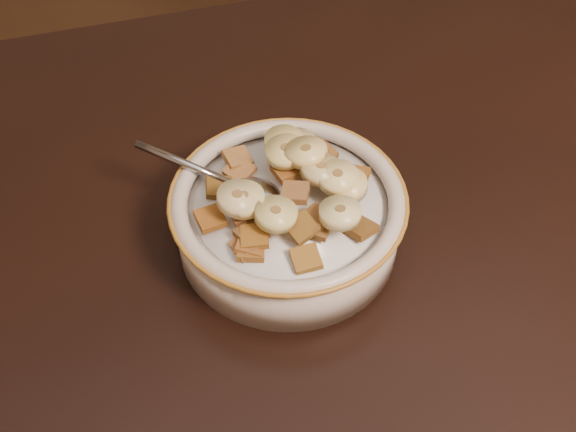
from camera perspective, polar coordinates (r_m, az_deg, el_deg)
name	(u,v)px	position (r m, az deg, el deg)	size (l,w,h in m)	color
chair	(415,64)	(1.27, 9.98, 11.78)	(0.40, 0.40, 0.91)	#361B13
cereal_bowl	(288,223)	(0.57, 0.00, -0.58)	(0.18, 0.18, 0.04)	silver
milk	(288,206)	(0.56, 0.00, 0.84)	(0.15, 0.15, 0.00)	white
spoon	(254,192)	(0.56, -2.70, 1.88)	(0.03, 0.04, 0.01)	gray
cereal_square_0	(317,225)	(0.53, 2.30, -0.74)	(0.02, 0.02, 0.01)	brown
cereal_square_1	(355,177)	(0.57, 5.32, 3.10)	(0.02, 0.02, 0.01)	#975A1A
cereal_square_2	(315,219)	(0.53, 2.19, -0.22)	(0.02, 0.02, 0.01)	brown
cereal_square_3	(250,249)	(0.52, -2.98, -2.64)	(0.02, 0.02, 0.01)	brown
cereal_square_4	(298,149)	(0.60, 0.78, 5.35)	(0.02, 0.02, 0.01)	brown
cereal_square_5	(295,193)	(0.54, 0.57, 1.86)	(0.02, 0.02, 0.01)	brown
cereal_square_6	(306,259)	(0.52, 1.45, -3.40)	(0.02, 0.02, 0.01)	olive
cereal_square_7	(287,171)	(0.56, -0.09, 3.60)	(0.02, 0.02, 0.01)	#935619
cereal_square_8	(360,228)	(0.54, 5.74, -0.96)	(0.02, 0.02, 0.01)	brown
cereal_square_9	(247,245)	(0.53, -3.30, -2.31)	(0.02, 0.02, 0.01)	brown
cereal_square_10	(302,228)	(0.52, 1.11, -0.93)	(0.02, 0.02, 0.01)	brown
cereal_square_11	(250,246)	(0.52, -2.98, -2.37)	(0.02, 0.02, 0.01)	brown
cereal_square_12	(252,234)	(0.53, -2.90, -1.41)	(0.02, 0.02, 0.01)	brown
cereal_square_13	(332,172)	(0.57, 3.52, 3.49)	(0.02, 0.02, 0.01)	brown
cereal_square_14	(341,182)	(0.56, 4.18, 2.67)	(0.02, 0.02, 0.01)	brown
cereal_square_15	(255,237)	(0.52, -2.66, -1.65)	(0.02, 0.02, 0.01)	brown
cereal_square_16	(219,188)	(0.56, -5.47, 2.25)	(0.02, 0.02, 0.01)	brown
cereal_square_17	(322,154)	(0.59, 2.67, 4.92)	(0.02, 0.02, 0.01)	#975F22
cereal_square_18	(210,218)	(0.54, -6.16, -0.19)	(0.02, 0.02, 0.01)	#9D601C
cereal_square_19	(238,158)	(0.58, -4.01, 4.57)	(0.02, 0.02, 0.01)	olive
cereal_square_20	(244,212)	(0.54, -3.53, 0.34)	(0.02, 0.02, 0.01)	brown
cereal_square_21	(239,170)	(0.58, -3.85, 3.61)	(0.02, 0.02, 0.01)	#9D6137
banana_slice_0	(308,154)	(0.57, 1.58, 4.95)	(0.03, 0.03, 0.01)	#E8DF81
banana_slice_1	(297,144)	(0.58, 0.70, 5.70)	(0.03, 0.03, 0.01)	beige
banana_slice_2	(340,213)	(0.52, 4.15, 0.24)	(0.03, 0.03, 0.01)	beige
banana_slice_3	(276,214)	(0.52, -0.96, 0.14)	(0.03, 0.03, 0.01)	#D1C78A
banana_slice_4	(244,200)	(0.53, -3.51, 1.30)	(0.03, 0.03, 0.01)	#FDEAA1
banana_slice_5	(284,142)	(0.57, -0.32, 5.87)	(0.03, 0.03, 0.01)	#FDEE8B
banana_slice_6	(321,169)	(0.55, 2.59, 3.71)	(0.03, 0.03, 0.01)	#C7BF82
banana_slice_7	(286,152)	(0.56, -0.19, 5.11)	(0.03, 0.03, 0.01)	#FBE788
banana_slice_8	(306,152)	(0.56, 1.43, 5.05)	(0.03, 0.03, 0.01)	#EDCD82
banana_slice_9	(347,185)	(0.55, 4.69, 2.42)	(0.03, 0.03, 0.01)	#FFE98A
banana_slice_10	(338,177)	(0.55, 3.94, 3.06)	(0.03, 0.03, 0.01)	#E6CC84
banana_slice_11	(238,198)	(0.53, -3.99, 1.41)	(0.03, 0.03, 0.01)	beige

